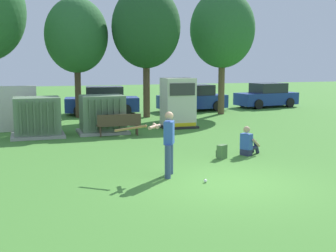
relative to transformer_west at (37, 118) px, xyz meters
The scene contains 16 objects.
ground_plane 9.85m from the transformer_west, 63.73° to the right, with size 96.00×96.00×0.00m, color #478433.
transformer_west is the anchor object (origin of this frame).
transformer_mid_west 2.69m from the transformer_west, ahead, with size 2.10×1.70×1.62m.
generator_enclosure 6.36m from the transformer_west, ahead, with size 1.60×1.40×2.30m.
park_bench 3.31m from the transformer_west, 15.49° to the right, with size 1.81×0.45×0.92m.
batter 8.21m from the transformer_west, 68.07° to the right, with size 1.54×0.98×1.74m.
sports_ball 9.37m from the transformer_west, 66.10° to the right, with size 0.09×0.09×0.09m, color white.
seated_spectator 8.71m from the transformer_west, 42.25° to the right, with size 0.79×0.67×0.96m.
backpack 8.15m from the transformer_west, 48.61° to the right, with size 0.38×0.36×0.44m.
tree_center_left 7.30m from the transformer_west, 68.11° to the left, with size 3.37×3.37×6.45m.
tree_center_right 8.70m from the transformer_west, 39.17° to the left, with size 3.71×3.71×7.09m.
tree_right 12.30m from the transformer_west, 25.17° to the left, with size 3.71×3.71×7.09m.
parked_car_leftmost 7.84m from the transformer_west, 101.30° to the left, with size 4.26×2.04×1.62m.
parked_car_left_of_center 8.00m from the transformer_west, 60.92° to the left, with size 4.39×2.34×1.62m.
parked_car_right_of_center 11.85m from the transformer_west, 36.31° to the left, with size 4.37×2.28×1.62m.
parked_car_rightmost 16.92m from the transformer_west, 26.67° to the left, with size 4.40×2.35×1.62m.
Camera 1 is at (-4.85, -9.74, 3.03)m, focal length 47.21 mm.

